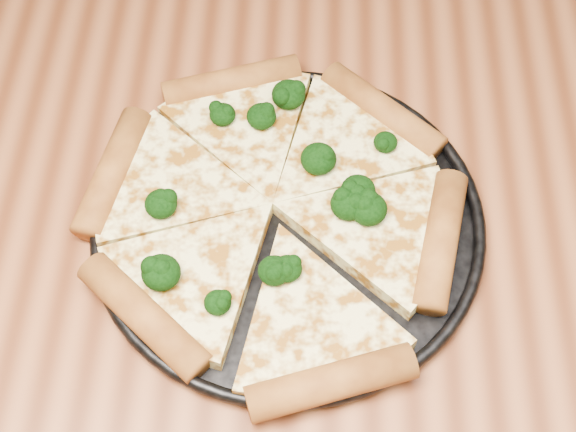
{
  "coord_description": "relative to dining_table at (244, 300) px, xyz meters",
  "views": [
    {
      "loc": [
        0.05,
        -0.34,
        1.35
      ],
      "look_at": [
        0.04,
        0.02,
        0.77
      ],
      "focal_mm": 52.04,
      "sensor_mm": 36.0,
      "label": 1
    }
  ],
  "objects": [
    {
      "name": "pizza",
      "position": [
        0.03,
        0.03,
        0.11
      ],
      "size": [
        0.33,
        0.35,
        0.03
      ],
      "rotation": [
        0.0,
        0.0,
        0.32
      ],
      "color": "#FFF29C",
      "rests_on": "pizza_pan"
    },
    {
      "name": "dining_table",
      "position": [
        0.0,
        0.0,
        0.0
      ],
      "size": [
        1.2,
        0.9,
        0.75
      ],
      "color": "brown",
      "rests_on": "ground"
    },
    {
      "name": "pizza_pan",
      "position": [
        0.04,
        0.02,
        0.1
      ],
      "size": [
        0.33,
        0.33,
        0.02
      ],
      "color": "black",
      "rests_on": "dining_table"
    },
    {
      "name": "broccoli_florets",
      "position": [
        0.04,
        0.04,
        0.12
      ],
      "size": [
        0.21,
        0.23,
        0.02
      ],
      "color": "black",
      "rests_on": "pizza"
    }
  ]
}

